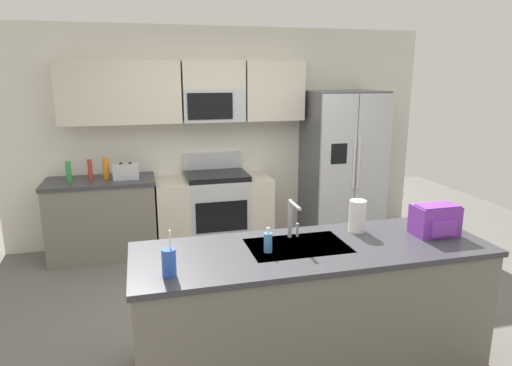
{
  "coord_description": "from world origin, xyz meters",
  "views": [
    {
      "loc": [
        -1.02,
        -3.39,
        2.05
      ],
      "look_at": [
        0.03,
        0.6,
        1.05
      ],
      "focal_mm": 31.66,
      "sensor_mm": 36.0,
      "label": 1
    }
  ],
  "objects_px": {
    "range_oven": "(214,210)",
    "bottle_orange": "(106,169)",
    "pepper_mill": "(90,170)",
    "sink_faucet": "(292,216)",
    "toaster": "(126,171)",
    "backpack": "(435,219)",
    "bottle_green": "(69,172)",
    "drink_cup_blue": "(169,262)",
    "soap_dispenser": "(268,242)",
    "paper_towel_roll": "(357,216)",
    "refrigerator": "(342,165)"
  },
  "relations": [
    {
      "from": "range_oven",
      "to": "bottle_orange",
      "type": "xyz_separation_m",
      "value": [
        -1.21,
        0.01,
        0.58
      ]
    },
    {
      "from": "pepper_mill",
      "to": "paper_towel_roll",
      "type": "relative_size",
      "value": 0.96
    },
    {
      "from": "toaster",
      "to": "soap_dispenser",
      "type": "bearing_deg",
      "value": -68.88
    },
    {
      "from": "pepper_mill",
      "to": "bottle_orange",
      "type": "distance_m",
      "value": 0.17
    },
    {
      "from": "toaster",
      "to": "bottle_orange",
      "type": "bearing_deg",
      "value": 163.14
    },
    {
      "from": "toaster",
      "to": "pepper_mill",
      "type": "height_order",
      "value": "pepper_mill"
    },
    {
      "from": "drink_cup_blue",
      "to": "backpack",
      "type": "bearing_deg",
      "value": 6.31
    },
    {
      "from": "drink_cup_blue",
      "to": "soap_dispenser",
      "type": "height_order",
      "value": "drink_cup_blue"
    },
    {
      "from": "sink_faucet",
      "to": "backpack",
      "type": "height_order",
      "value": "sink_faucet"
    },
    {
      "from": "refrigerator",
      "to": "bottle_orange",
      "type": "height_order",
      "value": "refrigerator"
    },
    {
      "from": "pepper_mill",
      "to": "sink_faucet",
      "type": "relative_size",
      "value": 0.82
    },
    {
      "from": "pepper_mill",
      "to": "bottle_orange",
      "type": "relative_size",
      "value": 0.97
    },
    {
      "from": "range_oven",
      "to": "bottle_orange",
      "type": "distance_m",
      "value": 1.34
    },
    {
      "from": "range_oven",
      "to": "sink_faucet",
      "type": "distance_m",
      "value": 2.39
    },
    {
      "from": "refrigerator",
      "to": "sink_faucet",
      "type": "distance_m",
      "value": 2.66
    },
    {
      "from": "refrigerator",
      "to": "toaster",
      "type": "relative_size",
      "value": 6.61
    },
    {
      "from": "bottle_orange",
      "to": "drink_cup_blue",
      "type": "distance_m",
      "value": 2.76
    },
    {
      "from": "range_oven",
      "to": "bottle_green",
      "type": "height_order",
      "value": "bottle_green"
    },
    {
      "from": "toaster",
      "to": "backpack",
      "type": "distance_m",
      "value": 3.3
    },
    {
      "from": "paper_towel_roll",
      "to": "backpack",
      "type": "distance_m",
      "value": 0.56
    },
    {
      "from": "pepper_mill",
      "to": "soap_dispenser",
      "type": "height_order",
      "value": "pepper_mill"
    },
    {
      "from": "sink_faucet",
      "to": "bottle_green",
      "type": "bearing_deg",
      "value": 128.17
    },
    {
      "from": "pepper_mill",
      "to": "bottle_green",
      "type": "xyz_separation_m",
      "value": [
        -0.22,
        -0.04,
        -0.0
      ]
    },
    {
      "from": "soap_dispenser",
      "to": "refrigerator",
      "type": "bearing_deg",
      "value": 55.33
    },
    {
      "from": "bottle_orange",
      "to": "refrigerator",
      "type": "bearing_deg",
      "value": -1.69
    },
    {
      "from": "range_oven",
      "to": "toaster",
      "type": "bearing_deg",
      "value": -176.98
    },
    {
      "from": "range_oven",
      "to": "backpack",
      "type": "xyz_separation_m",
      "value": [
        1.23,
        -2.49,
        0.57
      ]
    },
    {
      "from": "drink_cup_blue",
      "to": "soap_dispenser",
      "type": "relative_size",
      "value": 1.69
    },
    {
      "from": "bottle_green",
      "to": "paper_towel_roll",
      "type": "height_order",
      "value": "paper_towel_roll"
    },
    {
      "from": "bottle_orange",
      "to": "sink_faucet",
      "type": "relative_size",
      "value": 0.84
    },
    {
      "from": "pepper_mill",
      "to": "bottle_green",
      "type": "relative_size",
      "value": 1.01
    },
    {
      "from": "pepper_mill",
      "to": "backpack",
      "type": "xyz_separation_m",
      "value": [
        2.6,
        -2.49,
        0.0
      ]
    },
    {
      "from": "soap_dispenser",
      "to": "paper_towel_roll",
      "type": "distance_m",
      "value": 0.79
    },
    {
      "from": "range_oven",
      "to": "paper_towel_roll",
      "type": "xyz_separation_m",
      "value": [
        0.71,
        -2.28,
        0.58
      ]
    },
    {
      "from": "sink_faucet",
      "to": "bottle_orange",
      "type": "bearing_deg",
      "value": 121.01
    },
    {
      "from": "bottle_green",
      "to": "bottle_orange",
      "type": "relative_size",
      "value": 0.97
    },
    {
      "from": "toaster",
      "to": "backpack",
      "type": "bearing_deg",
      "value": -47.68
    },
    {
      "from": "paper_towel_roll",
      "to": "backpack",
      "type": "relative_size",
      "value": 0.75
    },
    {
      "from": "refrigerator",
      "to": "pepper_mill",
      "type": "distance_m",
      "value": 3.01
    },
    {
      "from": "drink_cup_blue",
      "to": "paper_towel_roll",
      "type": "relative_size",
      "value": 1.19
    },
    {
      "from": "toaster",
      "to": "paper_towel_roll",
      "type": "distance_m",
      "value": 2.81
    },
    {
      "from": "pepper_mill",
      "to": "paper_towel_roll",
      "type": "xyz_separation_m",
      "value": [
        2.08,
        -2.28,
        0.0
      ]
    },
    {
      "from": "soap_dispenser",
      "to": "bottle_green",
      "type": "bearing_deg",
      "value": 122.13
    },
    {
      "from": "drink_cup_blue",
      "to": "refrigerator",
      "type": "bearing_deg",
      "value": 48.39
    },
    {
      "from": "toaster",
      "to": "backpack",
      "type": "xyz_separation_m",
      "value": [
        2.22,
        -2.44,
        0.03
      ]
    },
    {
      "from": "pepper_mill",
      "to": "refrigerator",
      "type": "bearing_deg",
      "value": -1.32
    },
    {
      "from": "pepper_mill",
      "to": "drink_cup_blue",
      "type": "distance_m",
      "value": 2.79
    },
    {
      "from": "toaster",
      "to": "soap_dispenser",
      "type": "xyz_separation_m",
      "value": [
        0.95,
        -2.45,
        -0.02
      ]
    },
    {
      "from": "refrigerator",
      "to": "backpack",
      "type": "relative_size",
      "value": 5.78
    },
    {
      "from": "pepper_mill",
      "to": "backpack",
      "type": "distance_m",
      "value": 3.6
    }
  ]
}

